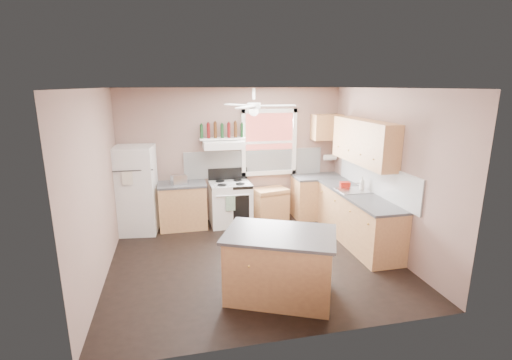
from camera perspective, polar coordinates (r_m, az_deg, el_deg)
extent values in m
plane|color=black|center=(6.15, -0.30, -12.10)|extent=(4.50, 4.50, 0.00)
plane|color=white|center=(5.50, -0.34, 13.95)|extent=(4.50, 4.50, 0.00)
cube|color=#85685D|center=(7.62, -3.58, 3.83)|extent=(4.50, 0.05, 2.70)
cube|color=#85685D|center=(6.54, 19.56, 1.25)|extent=(0.05, 4.00, 2.70)
cube|color=#85685D|center=(5.66, -23.44, -1.06)|extent=(0.05, 4.00, 2.70)
cube|color=white|center=(7.70, -0.20, 2.63)|extent=(2.90, 0.03, 0.55)
cube|color=white|center=(6.80, 17.83, 0.36)|extent=(0.03, 2.60, 0.55)
cube|color=maroon|center=(7.69, 1.99, 5.83)|extent=(1.00, 0.02, 1.20)
cube|color=white|center=(7.67, 2.04, 5.80)|extent=(1.16, 0.07, 1.36)
cube|color=white|center=(7.33, -17.92, -1.46)|extent=(0.78, 0.76, 1.66)
cube|color=#AC7447|center=(7.45, -11.17, -4.00)|extent=(0.90, 0.60, 0.86)
cube|color=#3F3F41|center=(7.32, -11.33, -0.65)|extent=(0.92, 0.62, 0.04)
cube|color=silver|center=(7.22, -11.77, 0.03)|extent=(0.32, 0.25, 0.18)
cube|color=white|center=(7.49, -3.96, -3.64)|extent=(0.82, 0.66, 0.86)
cube|color=white|center=(7.28, -5.06, 5.45)|extent=(0.78, 0.50, 0.14)
cube|color=white|center=(7.38, -5.21, 6.36)|extent=(0.90, 0.26, 0.03)
cube|color=#AC7447|center=(7.76, 2.26, -3.71)|extent=(0.74, 0.57, 0.67)
cube|color=#AC7447|center=(8.00, 9.39, -2.63)|extent=(1.00, 0.60, 0.86)
cube|color=#AC7447|center=(6.88, 15.29, -5.79)|extent=(0.60, 2.20, 0.86)
cube|color=#3F3F41|center=(7.88, 9.52, 0.51)|extent=(1.02, 0.62, 0.04)
cube|color=#3F3F41|center=(6.74, 15.47, -2.20)|extent=(0.62, 2.22, 0.04)
cube|color=silver|center=(6.90, 14.71, -1.62)|extent=(0.55, 0.45, 0.03)
cylinder|color=silver|center=(6.96, 15.92, -0.94)|extent=(0.03, 0.03, 0.14)
cube|color=#AC7447|center=(6.79, 16.23, 5.66)|extent=(0.33, 1.80, 0.76)
cube|color=#AC7447|center=(7.90, 10.83, 8.00)|extent=(0.60, 0.33, 0.52)
cylinder|color=white|center=(8.07, 11.32, 3.44)|extent=(0.26, 0.12, 0.12)
cube|color=#AC7447|center=(5.02, 3.64, -13.09)|extent=(1.57, 1.32, 0.86)
cube|color=#3F3F41|center=(4.83, 3.72, -8.34)|extent=(1.67, 1.42, 0.04)
cylinder|color=white|center=(5.51, -0.34, 11.35)|extent=(0.20, 0.20, 0.08)
imported|color=silver|center=(6.95, 16.01, -0.50)|extent=(0.10, 0.10, 0.25)
cube|color=#A5180E|center=(7.08, 13.54, -0.69)|extent=(0.20, 0.15, 0.10)
cylinder|color=#143819|center=(7.32, -8.36, 7.38)|extent=(0.06, 0.06, 0.27)
cylinder|color=#590F0F|center=(7.33, -7.32, 7.51)|extent=(0.06, 0.06, 0.29)
cylinder|color=#3F230F|center=(7.34, -6.28, 7.63)|extent=(0.06, 0.06, 0.31)
cylinder|color=#143819|center=(7.36, -5.23, 7.51)|extent=(0.06, 0.06, 0.27)
cylinder|color=#590F0F|center=(7.38, -4.20, 7.63)|extent=(0.06, 0.06, 0.29)
cylinder|color=#3F230F|center=(7.40, -3.17, 7.74)|extent=(0.06, 0.06, 0.31)
cylinder|color=#143819|center=(7.42, -2.15, 7.62)|extent=(0.06, 0.06, 0.27)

